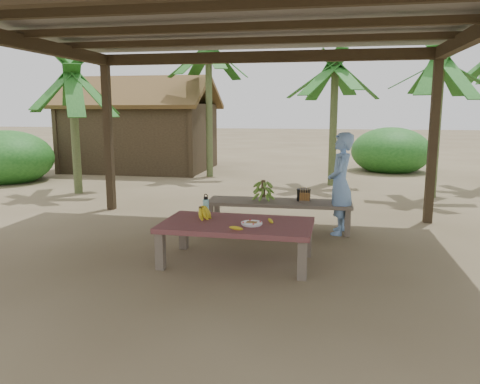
% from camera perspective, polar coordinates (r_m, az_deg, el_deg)
% --- Properties ---
extents(ground, '(80.00, 80.00, 0.00)m').
position_cam_1_polar(ground, '(6.07, -0.77, -7.61)').
color(ground, brown).
rests_on(ground, ground).
extents(pavilion, '(6.60, 5.60, 2.95)m').
position_cam_1_polar(pavilion, '(5.85, -1.00, 19.26)').
color(pavilion, black).
rests_on(pavilion, ground).
extents(work_table, '(1.82, 1.04, 0.50)m').
position_cam_1_polar(work_table, '(5.64, -0.38, -4.39)').
color(work_table, brown).
rests_on(work_table, ground).
extents(bench, '(2.21, 0.64, 0.45)m').
position_cam_1_polar(bench, '(7.22, 4.77, -1.54)').
color(bench, brown).
rests_on(bench, ground).
extents(ripe_banana_bunch, '(0.29, 0.26, 0.17)m').
position_cam_1_polar(ripe_banana_bunch, '(5.84, -4.88, -2.43)').
color(ripe_banana_bunch, yellow).
rests_on(ripe_banana_bunch, work_table).
extents(plate, '(0.25, 0.25, 0.04)m').
position_cam_1_polar(plate, '(5.51, 1.44, -3.86)').
color(plate, white).
rests_on(plate, work_table).
extents(loose_banana_front, '(0.16, 0.05, 0.04)m').
position_cam_1_polar(loose_banana_front, '(5.28, -0.47, -4.42)').
color(loose_banana_front, yellow).
rests_on(loose_banana_front, work_table).
extents(loose_banana_side, '(0.10, 0.14, 0.04)m').
position_cam_1_polar(loose_banana_side, '(5.63, 3.76, -3.53)').
color(loose_banana_side, yellow).
rests_on(loose_banana_side, work_table).
extents(water_flask, '(0.08, 0.08, 0.29)m').
position_cam_1_polar(water_flask, '(5.95, -4.18, -1.82)').
color(water_flask, '#41C1CD').
rests_on(water_flask, work_table).
extents(green_banana_stalk, '(0.30, 0.30, 0.34)m').
position_cam_1_polar(green_banana_stalk, '(7.21, 2.86, 0.26)').
color(green_banana_stalk, '#598C2D').
rests_on(green_banana_stalk, bench).
extents(cooking_pot, '(0.21, 0.21, 0.18)m').
position_cam_1_polar(cooking_pot, '(7.27, 7.75, -0.38)').
color(cooking_pot, black).
rests_on(cooking_pot, bench).
extents(skewer_rack, '(0.18, 0.08, 0.24)m').
position_cam_1_polar(skewer_rack, '(7.12, 7.88, -0.34)').
color(skewer_rack, '#A57F47').
rests_on(skewer_rack, bench).
extents(woman, '(0.41, 0.58, 1.51)m').
position_cam_1_polar(woman, '(7.07, 12.12, 0.99)').
color(woman, '#749DDB').
rests_on(woman, ground).
extents(hut, '(4.40, 3.43, 2.85)m').
position_cam_1_polar(hut, '(14.81, -11.82, 6.98)').
color(hut, black).
rests_on(hut, ground).
extents(banana_plant_ne, '(1.80, 1.80, 3.07)m').
position_cam_1_polar(banana_plant_ne, '(10.62, 23.21, 13.24)').
color(banana_plant_ne, '#596638').
rests_on(banana_plant_ne, ground).
extents(banana_plant_n, '(1.80, 1.80, 3.12)m').
position_cam_1_polar(banana_plant_n, '(11.63, 11.51, 13.72)').
color(banana_plant_n, '#596638').
rests_on(banana_plant_n, ground).
extents(banana_plant_nw, '(1.80, 1.80, 3.71)m').
position_cam_1_polar(banana_plant_nw, '(12.99, -3.86, 16.05)').
color(banana_plant_nw, '#596638').
rests_on(banana_plant_nw, ground).
extents(banana_plant_w, '(1.80, 1.80, 2.80)m').
position_cam_1_polar(banana_plant_w, '(10.89, -19.77, 12.00)').
color(banana_plant_w, '#596638').
rests_on(banana_plant_w, ground).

